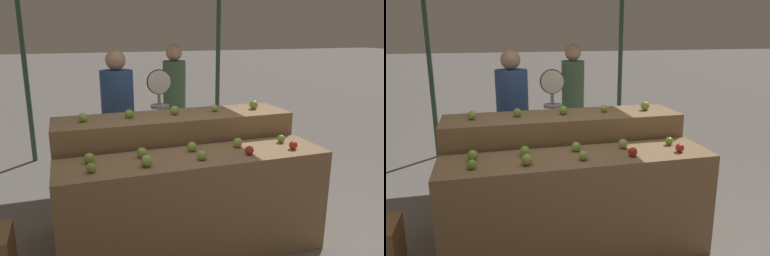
% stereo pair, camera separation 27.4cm
% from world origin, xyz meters
% --- Properties ---
extents(ground_plane, '(60.00, 60.00, 0.00)m').
position_xyz_m(ground_plane, '(0.00, 0.00, 0.00)').
color(ground_plane, slate).
extents(display_counter_front, '(2.20, 0.55, 0.90)m').
position_xyz_m(display_counter_front, '(0.00, 0.00, 0.45)').
color(display_counter_front, olive).
rests_on(display_counter_front, ground_plane).
extents(display_counter_back, '(2.20, 0.55, 1.11)m').
position_xyz_m(display_counter_back, '(0.00, 0.60, 0.55)').
color(display_counter_back, olive).
rests_on(display_counter_back, ground_plane).
extents(apple_front_0, '(0.07, 0.07, 0.07)m').
position_xyz_m(apple_front_0, '(-0.82, -0.10, 0.94)').
color(apple_front_0, '#7AA338').
rests_on(apple_front_0, display_counter_front).
extents(apple_front_1, '(0.09, 0.09, 0.09)m').
position_xyz_m(apple_front_1, '(-0.43, -0.11, 0.94)').
color(apple_front_1, '#8EB247').
rests_on(apple_front_1, display_counter_front).
extents(apple_front_2, '(0.08, 0.08, 0.08)m').
position_xyz_m(apple_front_2, '(0.01, -0.11, 0.94)').
color(apple_front_2, '#8EB247').
rests_on(apple_front_2, display_counter_front).
extents(apple_front_3, '(0.07, 0.07, 0.07)m').
position_xyz_m(apple_front_3, '(0.41, -0.12, 0.94)').
color(apple_front_3, '#AD281E').
rests_on(apple_front_3, display_counter_front).
extents(apple_front_4, '(0.07, 0.07, 0.07)m').
position_xyz_m(apple_front_4, '(0.83, -0.10, 0.94)').
color(apple_front_4, '#B72D23').
rests_on(apple_front_4, display_counter_front).
extents(apple_front_5, '(0.08, 0.08, 0.08)m').
position_xyz_m(apple_front_5, '(-0.82, 0.10, 0.94)').
color(apple_front_5, '#84AD3D').
rests_on(apple_front_5, display_counter_front).
extents(apple_front_6, '(0.08, 0.08, 0.08)m').
position_xyz_m(apple_front_6, '(-0.42, 0.10, 0.94)').
color(apple_front_6, '#84AD3D').
rests_on(apple_front_6, display_counter_front).
extents(apple_front_7, '(0.08, 0.08, 0.08)m').
position_xyz_m(apple_front_7, '(0.01, 0.12, 0.94)').
color(apple_front_7, '#8EB247').
rests_on(apple_front_7, display_counter_front).
extents(apple_front_8, '(0.08, 0.08, 0.08)m').
position_xyz_m(apple_front_8, '(0.41, 0.10, 0.94)').
color(apple_front_8, '#8EB247').
rests_on(apple_front_8, display_counter_front).
extents(apple_front_9, '(0.07, 0.07, 0.07)m').
position_xyz_m(apple_front_9, '(0.84, 0.10, 0.93)').
color(apple_front_9, '#7AA338').
rests_on(apple_front_9, display_counter_front).
extents(apple_back_0, '(0.08, 0.08, 0.08)m').
position_xyz_m(apple_back_0, '(-0.83, 0.60, 1.15)').
color(apple_back_0, '#8EB247').
rests_on(apple_back_0, display_counter_back).
extents(apple_back_1, '(0.08, 0.08, 0.08)m').
position_xyz_m(apple_back_1, '(-0.43, 0.61, 1.15)').
color(apple_back_1, '#7AA338').
rests_on(apple_back_1, display_counter_back).
extents(apple_back_2, '(0.08, 0.08, 0.08)m').
position_xyz_m(apple_back_2, '(-0.00, 0.61, 1.15)').
color(apple_back_2, '#84AD3D').
rests_on(apple_back_2, display_counter_back).
extents(apple_back_3, '(0.07, 0.07, 0.07)m').
position_xyz_m(apple_back_3, '(0.41, 0.61, 1.14)').
color(apple_back_3, '#8EB247').
rests_on(apple_back_3, display_counter_back).
extents(apple_back_4, '(0.09, 0.09, 0.09)m').
position_xyz_m(apple_back_4, '(0.83, 0.60, 1.15)').
color(apple_back_4, '#7AA338').
rests_on(apple_back_4, display_counter_back).
extents(produce_scale, '(0.27, 0.20, 1.47)m').
position_xyz_m(produce_scale, '(0.01, 1.22, 1.06)').
color(produce_scale, '#99999E').
rests_on(produce_scale, ground_plane).
extents(person_vendor_at_scale, '(0.44, 0.44, 1.67)m').
position_xyz_m(person_vendor_at_scale, '(-0.41, 1.45, 0.96)').
color(person_vendor_at_scale, '#2D2D38').
rests_on(person_vendor_at_scale, ground_plane).
extents(person_customer_left, '(0.41, 0.41, 1.69)m').
position_xyz_m(person_customer_left, '(0.49, 2.27, 0.99)').
color(person_customer_left, '#2D2D38').
rests_on(person_customer_left, ground_plane).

